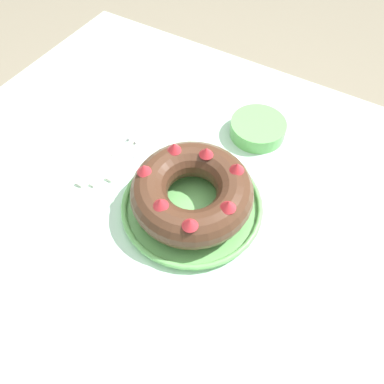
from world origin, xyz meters
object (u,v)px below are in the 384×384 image
cake_knife (129,157)px  serving_dish (192,205)px  serving_knife (108,155)px  bundt_cake (192,192)px  fork (125,150)px  side_bowl (258,128)px

cake_knife → serving_dish: bearing=-17.4°
serving_knife → cake_knife: bearing=26.5°
bundt_cake → cake_knife: 0.21m
serving_dish → cake_knife: (-0.20, 0.05, -0.01)m
fork → serving_knife: (-0.02, -0.03, 0.00)m
bundt_cake → serving_knife: bearing=174.2°
serving_dish → fork: serving_dish is taller
serving_dish → serving_knife: (-0.24, 0.02, -0.01)m
serving_dish → bundt_cake: bearing=-85.0°
cake_knife → side_bowl: 0.31m
cake_knife → bundt_cake: bearing=-17.4°
cake_knife → side_bowl: (0.22, 0.22, 0.02)m
side_bowl → cake_knife: bearing=-135.2°
fork → side_bowl: size_ratio=1.58×
cake_knife → fork: bearing=147.5°
bundt_cake → side_bowl: bearing=84.3°
serving_dish → cake_knife: 0.20m
serving_dish → fork: bearing=165.3°
fork → side_bowl: (0.24, 0.21, 0.02)m
cake_knife → side_bowl: side_bowl is taller
serving_dish → cake_knife: serving_dish is taller
bundt_cake → serving_knife: size_ratio=1.03×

